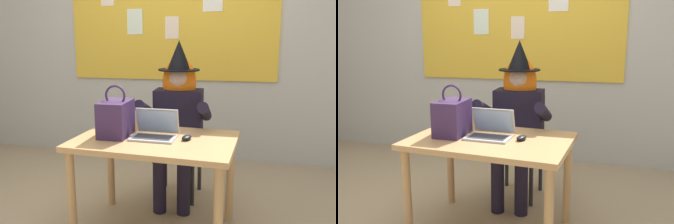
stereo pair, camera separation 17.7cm
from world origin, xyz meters
TOP-DOWN VIEW (x-y plane):
  - ground_plane at (0.00, 0.00)m, footprint 24.00×24.00m
  - wall_back_bulletin at (-0.00, 1.72)m, footprint 5.75×1.95m
  - desk_main at (0.24, -0.04)m, footprint 1.19×0.84m
  - chair_at_desk at (0.29, 0.70)m, footprint 0.44×0.44m
  - person_costumed at (0.28, 0.57)m, footprint 0.61×0.65m
  - laptop at (0.23, -0.02)m, footprint 0.33×0.26m
  - computer_mouse at (0.46, -0.03)m, footprint 0.08×0.12m
  - handbag at (-0.06, -0.03)m, footprint 0.20×0.30m

SIDE VIEW (x-z plane):
  - ground_plane at x=0.00m, z-range 0.00..0.00m
  - chair_at_desk at x=0.29m, z-range 0.06..0.98m
  - desk_main at x=0.24m, z-range 0.26..0.99m
  - computer_mouse at x=0.46m, z-range 0.73..0.76m
  - laptop at x=0.23m, z-range 0.67..0.87m
  - person_costumed at x=0.28m, z-range 0.09..1.50m
  - handbag at x=-0.06m, z-range 0.67..1.05m
  - wall_back_bulletin at x=0.00m, z-range 0.01..2.87m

